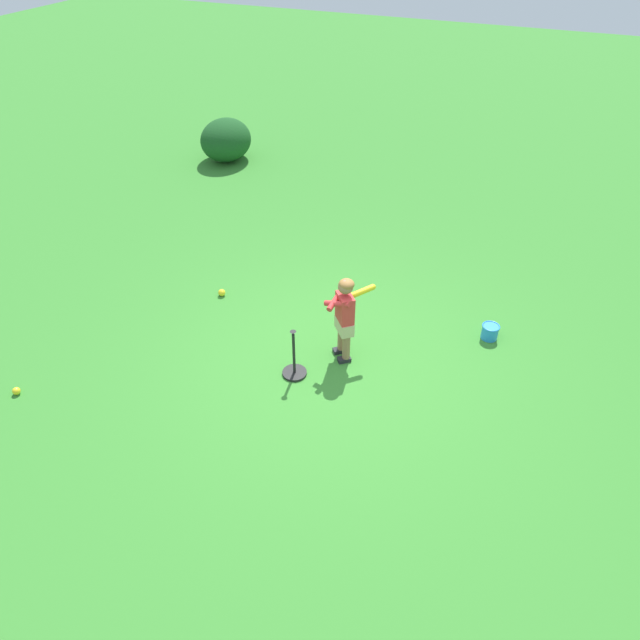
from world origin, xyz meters
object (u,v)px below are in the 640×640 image
Objects in this scene: child_batter at (345,312)px; batting_tee at (294,367)px; toy_bucket at (490,331)px; play_ball_center_lawn at (222,293)px; play_ball_near_batter at (16,391)px.

batting_tee is (-0.51, 0.41, -0.55)m from child_batter.
batting_tee reaches higher than toy_bucket.
play_ball_center_lawn is at bearing 56.49° from batting_tee.
child_batter is at bearing -38.67° from batting_tee.
toy_bucket reaches higher than play_ball_center_lawn.
toy_bucket is at bearing -57.10° from play_ball_near_batter.
batting_tee is 2.87× the size of toy_bucket.
child_batter is 11.10× the size of play_ball_center_lawn.
batting_tee is at bearing 128.05° from toy_bucket.
toy_bucket is (0.49, -3.49, 0.05)m from play_ball_center_lawn.
batting_tee is (1.47, -2.68, 0.06)m from play_ball_near_batter.
batting_tee reaches higher than play_ball_center_lawn.
play_ball_near_batter is 0.40× the size of toy_bucket.
batting_tee is at bearing -61.25° from play_ball_near_batter.
child_batter is 1.74× the size of batting_tee.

